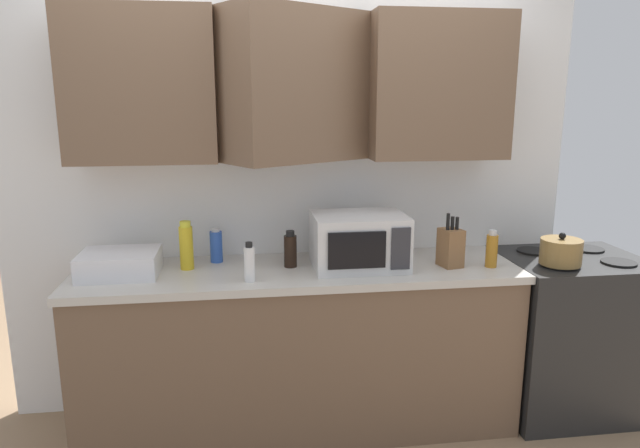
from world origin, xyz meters
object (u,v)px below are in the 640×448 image
object	(u,v)px
bottle_soy_dark	(290,250)
bottle_white_jar	(249,263)
stove_range	(567,333)
bottle_yellow_mustard	(186,246)
kettle	(561,252)
microwave	(359,241)
dish_rack	(120,263)
knife_block	(451,247)
bottle_blue_cleaner	(216,246)
bottle_amber_vinegar	(492,250)

from	to	relation	value
bottle_soy_dark	bottle_white_jar	size ratio (longest dim) A/B	0.99
stove_range	bottle_yellow_mustard	world-z (taller)	bottle_yellow_mustard
stove_range	kettle	bearing A→B (deg)	-140.53
microwave	bottle_soy_dark	distance (m)	0.36
kettle	dish_rack	distance (m)	2.27
microwave	bottle_soy_dark	world-z (taller)	microwave
stove_range	bottle_soy_dark	world-z (taller)	bottle_soy_dark
stove_range	knife_block	xyz separation A→B (m)	(-0.74, -0.06, 0.55)
microwave	bottle_blue_cleaner	world-z (taller)	microwave
stove_range	knife_block	bearing A→B (deg)	-175.51
bottle_yellow_mustard	knife_block	bearing A→B (deg)	-5.82
microwave	dish_rack	xyz separation A→B (m)	(-1.21, 0.02, -0.08)
knife_block	bottle_white_jar	xyz separation A→B (m)	(-1.05, -0.11, -0.01)
stove_range	bottle_yellow_mustard	distance (m)	2.19
stove_range	bottle_soy_dark	size ratio (longest dim) A/B	4.71
kettle	dish_rack	xyz separation A→B (m)	(-2.27, 0.16, -0.02)
kettle	bottle_yellow_mustard	bearing A→B (deg)	173.51
kettle	microwave	distance (m)	1.06
bottle_yellow_mustard	bottle_amber_vinegar	world-z (taller)	bottle_yellow_mustard
microwave	stove_range	bearing A→B (deg)	0.11
bottle_yellow_mustard	bottle_amber_vinegar	distance (m)	1.59
bottle_white_jar	dish_rack	bearing A→B (deg)	163.64
bottle_yellow_mustard	stove_range	bearing A→B (deg)	-2.20
bottle_yellow_mustard	bottle_amber_vinegar	xyz separation A→B (m)	(1.58, -0.18, -0.03)
bottle_blue_cleaner	bottle_amber_vinegar	distance (m)	1.46
bottle_white_jar	bottle_soy_dark	bearing A→B (deg)	44.84
knife_block	bottle_soy_dark	world-z (taller)	knife_block
bottle_blue_cleaner	bottle_white_jar	size ratio (longest dim) A/B	0.94
stove_range	bottle_white_jar	distance (m)	1.88
microwave	bottle_white_jar	world-z (taller)	microwave
kettle	bottle_blue_cleaner	xyz separation A→B (m)	(-1.80, 0.33, 0.01)
dish_rack	knife_block	size ratio (longest dim) A/B	1.33
dish_rack	knife_block	world-z (taller)	knife_block
microwave	dish_rack	bearing A→B (deg)	178.94
dish_rack	bottle_yellow_mustard	size ratio (longest dim) A/B	1.50
stove_range	bottle_soy_dark	bearing A→B (deg)	178.29
stove_range	microwave	distance (m)	1.36
bottle_amber_vinegar	bottle_white_jar	bearing A→B (deg)	-176.87
bottle_soy_dark	bottle_yellow_mustard	bearing A→B (deg)	176.37
bottle_yellow_mustard	bottle_blue_cleaner	bearing A→B (deg)	36.68
stove_range	knife_block	world-z (taller)	knife_block
kettle	bottle_yellow_mustard	distance (m)	1.96
knife_block	bottle_amber_vinegar	size ratio (longest dim) A/B	1.45
stove_range	bottle_yellow_mustard	size ratio (longest dim) A/B	3.60
microwave	bottle_soy_dark	xyz separation A→B (m)	(-0.36, 0.05, -0.05)
bottle_soy_dark	bottle_amber_vinegar	distance (m)	1.05
dish_rack	bottle_white_jar	bearing A→B (deg)	-16.36
stove_range	bottle_blue_cleaner	size ratio (longest dim) A/B	4.95
microwave	bottle_blue_cleaner	distance (m)	0.77
knife_block	kettle	bearing A→B (deg)	-8.07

